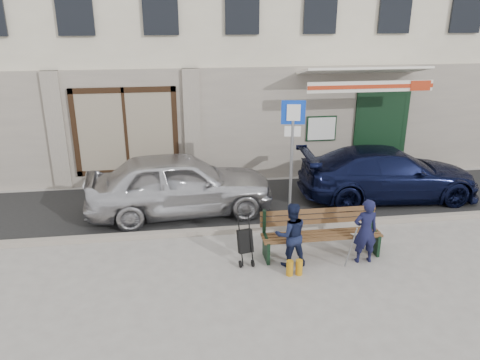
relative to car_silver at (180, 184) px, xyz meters
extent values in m
plane|color=#9E9991|center=(1.82, -2.75, -0.75)|extent=(80.00, 80.00, 0.00)
cube|color=#282828|center=(1.82, 0.35, -0.75)|extent=(60.00, 3.20, 0.01)
cube|color=#9E9384|center=(1.82, -1.25, -0.69)|extent=(60.00, 0.18, 0.12)
cube|color=#9E9384|center=(1.82, 2.21, 0.85)|extent=(20.00, 0.12, 3.20)
cube|color=maroon|center=(-1.38, 2.27, 0.80)|extent=(2.50, 0.12, 2.00)
cube|color=black|center=(5.92, 2.13, 0.55)|extent=(1.60, 0.10, 2.60)
cube|color=black|center=(5.92, 2.60, 0.45)|extent=(1.25, 0.90, 2.40)
cube|color=white|center=(4.12, 2.10, 0.70)|extent=(0.80, 0.03, 0.65)
cube|color=white|center=(5.02, 1.87, 2.33)|extent=(3.40, 1.72, 0.42)
cube|color=white|center=(5.02, 1.02, 2.05)|extent=(3.40, 0.05, 0.28)
cube|color=#AD3015|center=(5.02, 0.99, 2.05)|extent=(3.40, 0.02, 0.10)
imported|color=silver|center=(0.00, 0.00, 0.00)|extent=(4.56, 2.12, 1.51)
imported|color=black|center=(5.38, 0.23, -0.08)|extent=(4.70, 2.09, 1.34)
cylinder|color=gray|center=(2.51, -0.81, 0.61)|extent=(0.07, 0.07, 2.73)
cube|color=#0D3AC0|center=(2.51, -0.81, 1.82)|extent=(0.52, 0.11, 0.53)
cube|color=white|center=(2.51, -0.84, 1.82)|extent=(0.29, 0.07, 0.36)
cube|color=white|center=(2.51, -0.81, 1.40)|extent=(0.36, 0.09, 0.23)
cube|color=brown|center=(2.74, -2.52, -0.30)|extent=(2.40, 0.50, 0.04)
cube|color=brown|center=(2.74, -2.24, -0.01)|extent=(2.40, 0.10, 0.36)
cube|color=black|center=(1.62, -2.52, -0.53)|extent=(0.06, 0.50, 0.45)
cube|color=black|center=(3.86, -2.52, -0.53)|extent=(0.06, 0.50, 0.45)
cube|color=white|center=(3.49, -2.62, -0.27)|extent=(0.34, 0.25, 0.11)
cylinder|color=gray|center=(3.09, -3.19, -0.25)|extent=(0.07, 0.34, 0.96)
cylinder|color=#B47A12|center=(1.94, -3.17, -0.60)|extent=(0.13, 0.13, 0.30)
cylinder|color=#B47A12|center=(2.12, -3.17, -0.60)|extent=(0.13, 0.13, 0.30)
imported|color=#131535|center=(3.49, -2.87, -0.10)|extent=(0.48, 0.32, 1.32)
imported|color=#131934|center=(2.04, -2.78, -0.11)|extent=(0.64, 0.51, 1.29)
cylinder|color=black|center=(1.07, -2.76, -0.68)|extent=(0.06, 0.14, 0.14)
cylinder|color=black|center=(1.31, -2.76, -0.68)|extent=(0.06, 0.14, 0.14)
cube|color=black|center=(1.19, -2.56, -0.30)|extent=(0.33, 0.31, 0.47)
cylinder|color=black|center=(1.19, -2.44, 0.21)|extent=(0.26, 0.08, 0.02)
camera|label=1|loc=(-0.04, -10.57, 3.93)|focal=35.00mm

